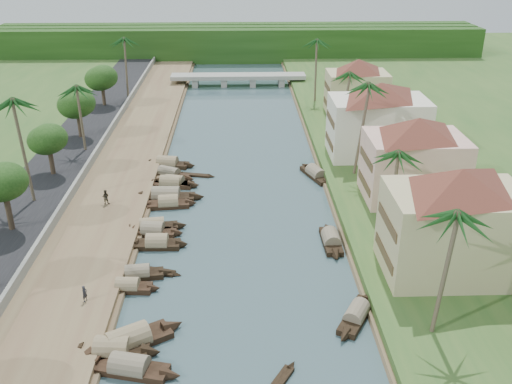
{
  "coord_description": "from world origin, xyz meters",
  "views": [
    {
      "loc": [
        -0.14,
        -46.27,
        29.95
      ],
      "look_at": [
        1.83,
        14.2,
        2.0
      ],
      "focal_mm": 40.0,
      "sensor_mm": 36.0,
      "label": 1
    }
  ],
  "objects_px": {
    "sampan_1": "(113,350)",
    "bridge": "(238,78)",
    "building_near": "(455,221)",
    "sampan_0": "(130,368)",
    "person_near": "(85,294)"
  },
  "relations": [
    {
      "from": "bridge",
      "to": "building_near",
      "type": "relative_size",
      "value": 1.89
    },
    {
      "from": "building_near",
      "to": "sampan_0",
      "type": "bearing_deg",
      "value": -157.93
    },
    {
      "from": "sampan_0",
      "to": "sampan_1",
      "type": "height_order",
      "value": "sampan_1"
    },
    {
      "from": "sampan_1",
      "to": "person_near",
      "type": "xyz_separation_m",
      "value": [
        -3.43,
        6.03,
        1.13
      ]
    },
    {
      "from": "building_near",
      "to": "sampan_0",
      "type": "distance_m",
      "value": 30.19
    },
    {
      "from": "building_near",
      "to": "bridge",
      "type": "bearing_deg",
      "value": 104.39
    },
    {
      "from": "person_near",
      "to": "bridge",
      "type": "bearing_deg",
      "value": 16.61
    },
    {
      "from": "bridge",
      "to": "sampan_1",
      "type": "relative_size",
      "value": 3.58
    },
    {
      "from": "sampan_1",
      "to": "bridge",
      "type": "bearing_deg",
      "value": 86.76
    },
    {
      "from": "sampan_0",
      "to": "person_near",
      "type": "bearing_deg",
      "value": 136.15
    },
    {
      "from": "sampan_0",
      "to": "sampan_1",
      "type": "bearing_deg",
      "value": 143.72
    },
    {
      "from": "sampan_0",
      "to": "person_near",
      "type": "relative_size",
      "value": 5.58
    },
    {
      "from": "bridge",
      "to": "sampan_1",
      "type": "height_order",
      "value": "bridge"
    },
    {
      "from": "building_near",
      "to": "sampan_0",
      "type": "relative_size",
      "value": 1.78
    },
    {
      "from": "sampan_1",
      "to": "person_near",
      "type": "relative_size",
      "value": 5.24
    }
  ]
}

